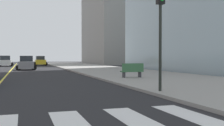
# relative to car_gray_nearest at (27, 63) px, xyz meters

# --- Properties ---
(sidewalk_kerb_east) EXTENTS (10.00, 120.00, 0.15)m
(sidewalk_kerb_east) POSITION_rel_car_gray_nearest_xyz_m (10.17, -17.50, -0.84)
(sidewalk_kerb_east) COLOR gray
(sidewalk_kerb_east) RESTS_ON ground
(lane_divider_paint) EXTENTS (0.16, 80.00, 0.01)m
(lane_divider_paint) POSITION_rel_car_gray_nearest_xyz_m (-2.03, 2.50, -0.91)
(lane_divider_paint) COLOR yellow
(lane_divider_paint) RESTS_ON ground
(parking_garage_concrete) EXTENTS (18.00, 24.00, 28.24)m
(parking_garage_concrete) POSITION_rel_car_gray_nearest_xyz_m (25.26, 29.78, 13.21)
(parking_garage_concrete) COLOR gray
(parking_garage_concrete) RESTS_ON ground
(car_gray_nearest) EXTENTS (2.84, 4.45, 1.95)m
(car_gray_nearest) POSITION_rel_car_gray_nearest_xyz_m (0.00, 0.00, 0.00)
(car_gray_nearest) COLOR slate
(car_gray_nearest) RESTS_ON ground
(car_white_sixth) EXTENTS (2.87, 4.60, 2.06)m
(car_white_sixth) POSITION_rel_car_gray_nearest_xyz_m (-3.63, 16.71, 0.05)
(car_white_sixth) COLOR silver
(car_white_sixth) RESTS_ON ground
(car_yellow_seventh) EXTENTS (2.86, 4.54, 2.02)m
(car_yellow_seventh) POSITION_rel_car_gray_nearest_xyz_m (3.09, 21.12, 0.03)
(car_yellow_seventh) COLOR gold
(car_yellow_seventh) RESTS_ON ground
(traffic_light_near_corner) EXTENTS (0.36, 0.41, 5.12)m
(traffic_light_near_corner) POSITION_rel_car_gray_nearest_xyz_m (5.69, -28.58, 2.82)
(traffic_light_near_corner) COLOR black
(traffic_light_near_corner) RESTS_ON sidewalk_kerb_east
(park_bench) EXTENTS (1.81, 0.58, 1.12)m
(park_bench) POSITION_rel_car_gray_nearest_xyz_m (7.75, -19.86, -0.22)
(park_bench) COLOR #33603D
(park_bench) RESTS_ON sidewalk_kerb_east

